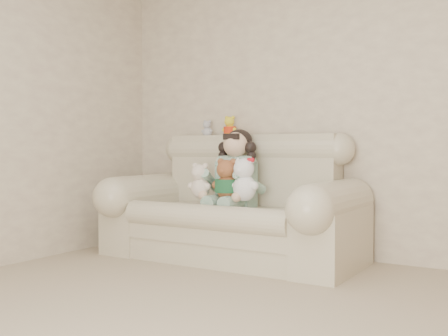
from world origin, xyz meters
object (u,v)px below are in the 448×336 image
at_px(brown_teddy, 227,175).
at_px(sofa, 230,196).
at_px(cream_teddy, 200,178).
at_px(white_cat, 244,175).
at_px(seated_child, 236,167).

bearing_deg(brown_teddy, sofa, 127.77).
bearing_deg(brown_teddy, cream_teddy, -155.20).
xyz_separation_m(sofa, white_cat, (0.20, -0.12, 0.19)).
bearing_deg(sofa, brown_teddy, -72.19).
relative_size(white_cat, cream_teddy, 1.19).
bearing_deg(seated_child, cream_teddy, -134.90).
xyz_separation_m(white_cat, cream_teddy, (-0.40, -0.02, -0.03)).
distance_m(sofa, seated_child, 0.25).
bearing_deg(cream_teddy, white_cat, 18.11).
bearing_deg(white_cat, sofa, 168.49).
distance_m(sofa, cream_teddy, 0.29).
xyz_separation_m(sofa, cream_teddy, (-0.20, -0.14, 0.15)).
xyz_separation_m(sofa, brown_teddy, (0.04, -0.12, 0.18)).
bearing_deg(seated_child, brown_teddy, -82.03).
xyz_separation_m(sofa, seated_child, (0.01, 0.08, 0.24)).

